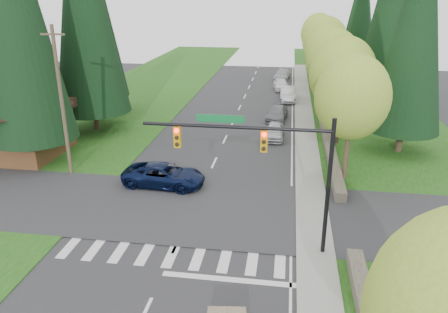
% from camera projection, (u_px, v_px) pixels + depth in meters
% --- Properties ---
extents(ground, '(120.00, 120.00, 0.00)m').
position_uv_depth(ground, '(151.00, 300.00, 17.99)').
color(ground, '#28282B').
rests_on(ground, ground).
extents(grass_east, '(14.00, 110.00, 0.06)m').
position_uv_depth(grass_east, '(385.00, 151.00, 34.68)').
color(grass_east, '#154211').
rests_on(grass_east, ground).
extents(grass_west, '(14.00, 110.00, 0.06)m').
position_uv_depth(grass_west, '(77.00, 136.00, 38.26)').
color(grass_west, '#154211').
rests_on(grass_west, ground).
extents(cross_street, '(120.00, 8.00, 0.10)m').
position_uv_depth(cross_street, '(192.00, 210.00, 25.39)').
color(cross_street, '#28282B').
rests_on(cross_street, ground).
extents(sidewalk_east, '(1.80, 80.00, 0.13)m').
position_uv_depth(sidewalk_east, '(306.00, 139.00, 37.35)').
color(sidewalk_east, gray).
rests_on(sidewalk_east, ground).
extents(curb_east, '(0.20, 80.00, 0.13)m').
position_uv_depth(curb_east, '(296.00, 138.00, 37.47)').
color(curb_east, gray).
rests_on(curb_east, ground).
extents(stone_wall_north, '(0.70, 40.00, 0.70)m').
position_uv_depth(stone_wall_north, '(321.00, 112.00, 44.41)').
color(stone_wall_north, '#4C4438').
rests_on(stone_wall_north, ground).
extents(traffic_signal, '(8.70, 0.37, 6.80)m').
position_uv_depth(traffic_signal, '(267.00, 154.00, 19.77)').
color(traffic_signal, black).
rests_on(traffic_signal, ground).
extents(brown_building, '(8.40, 8.40, 5.40)m').
position_uv_depth(brown_building, '(16.00, 116.00, 32.81)').
color(brown_building, '#4C2D19').
rests_on(brown_building, ground).
extents(utility_pole, '(1.60, 0.24, 10.00)m').
position_uv_depth(utility_pole, '(62.00, 101.00, 28.57)').
color(utility_pole, '#473828').
rests_on(utility_pole, ground).
extents(decid_tree_0, '(4.80, 4.80, 8.37)m').
position_uv_depth(decid_tree_0, '(352.00, 97.00, 27.67)').
color(decid_tree_0, '#38281C').
rests_on(decid_tree_0, ground).
extents(decid_tree_1, '(5.20, 5.20, 8.80)m').
position_uv_depth(decid_tree_1, '(343.00, 75.00, 34.06)').
color(decid_tree_1, '#38281C').
rests_on(decid_tree_1, ground).
extents(decid_tree_2, '(5.00, 5.00, 8.82)m').
position_uv_depth(decid_tree_2, '(333.00, 60.00, 40.51)').
color(decid_tree_2, '#38281C').
rests_on(decid_tree_2, ground).
extents(decid_tree_3, '(5.00, 5.00, 8.55)m').
position_uv_depth(decid_tree_3, '(328.00, 53.00, 47.06)').
color(decid_tree_3, '#38281C').
rests_on(decid_tree_3, ground).
extents(decid_tree_4, '(5.40, 5.40, 9.18)m').
position_uv_depth(decid_tree_4, '(325.00, 42.00, 53.38)').
color(decid_tree_4, '#38281C').
rests_on(decid_tree_4, ground).
extents(decid_tree_5, '(4.80, 4.80, 8.30)m').
position_uv_depth(decid_tree_5, '(320.00, 40.00, 60.07)').
color(decid_tree_5, '#38281C').
rests_on(decid_tree_5, ground).
extents(decid_tree_6, '(5.20, 5.20, 8.86)m').
position_uv_depth(decid_tree_6, '(318.00, 33.00, 66.40)').
color(decid_tree_6, '#38281C').
rests_on(decid_tree_6, ground).
extents(conifer_w_a, '(6.12, 6.12, 19.80)m').
position_uv_depth(conifer_w_a, '(16.00, 9.00, 28.89)').
color(conifer_w_a, '#38281C').
rests_on(conifer_w_a, ground).
extents(conifer_w_b, '(5.44, 5.44, 17.80)m').
position_uv_depth(conifer_w_b, '(13.00, 21.00, 33.36)').
color(conifer_w_b, '#38281C').
rests_on(conifer_w_b, ground).
extents(conifer_w_e, '(5.78, 5.78, 18.80)m').
position_uv_depth(conifer_w_e, '(92.00, 9.00, 42.15)').
color(conifer_w_e, '#38281C').
rests_on(conifer_w_e, ground).
extents(conifer_e_a, '(5.44, 5.44, 17.80)m').
position_uv_depth(conifer_e_a, '(417.00, 23.00, 31.07)').
color(conifer_e_a, '#38281C').
rests_on(conifer_e_a, ground).
extents(conifer_e_b, '(6.12, 6.12, 19.80)m').
position_uv_depth(conifer_e_b, '(393.00, 3.00, 43.51)').
color(conifer_e_b, '#38281C').
rests_on(conifer_e_b, ground).
extents(conifer_e_c, '(5.10, 5.10, 16.80)m').
position_uv_depth(conifer_e_c, '(361.00, 12.00, 57.13)').
color(conifer_e_c, '#38281C').
rests_on(conifer_e_c, ground).
extents(suv_navy, '(5.44, 2.78, 1.47)m').
position_uv_depth(suv_navy, '(164.00, 175.00, 28.25)').
color(suv_navy, '#0A1333').
rests_on(suv_navy, ground).
extents(parked_car_a, '(1.63, 3.92, 1.33)m').
position_uv_depth(parked_car_a, '(275.00, 131.00, 37.38)').
color(parked_car_a, '#BBBBC0').
rests_on(parked_car_a, ground).
extents(parked_car_b, '(2.36, 4.63, 1.29)m').
position_uv_depth(parked_car_b, '(277.00, 113.00, 42.87)').
color(parked_car_b, slate).
rests_on(parked_car_b, ground).
extents(parked_car_c, '(1.82, 4.87, 1.59)m').
position_uv_depth(parked_car_c, '(288.00, 94.00, 50.23)').
color(parked_car_c, '#BCBBC0').
rests_on(parked_car_c, ground).
extents(parked_car_d, '(2.26, 4.51, 1.47)m').
position_uv_depth(parked_car_d, '(281.00, 84.00, 55.69)').
color(parked_car_d, white).
rests_on(parked_car_d, ground).
extents(parked_car_e, '(2.53, 5.10, 1.42)m').
position_uv_depth(parked_car_e, '(282.00, 75.00, 62.29)').
color(parked_car_e, '#9A9B9F').
rests_on(parked_car_e, ground).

